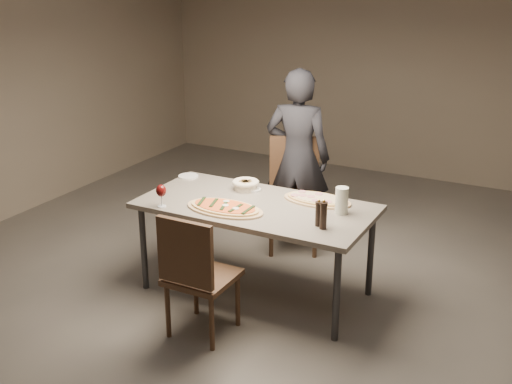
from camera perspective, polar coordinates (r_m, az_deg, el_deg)
The scene contains 14 objects.
room at distance 4.74m, azimuth 0.00°, elevation 6.27°, with size 7.00×7.00×7.00m.
dining_table at distance 4.95m, azimuth 0.00°, elevation -1.71°, with size 1.80×0.90×0.75m.
zucchini_pizza at distance 4.82m, azimuth -2.79°, elevation -1.41°, with size 0.62×0.35×0.05m.
ham_pizza at distance 5.01m, azimuth 5.45°, elevation -0.65°, with size 0.55×0.30×0.04m.
bread_basket at distance 5.23m, azimuth -0.93°, elevation 0.71°, with size 0.22×0.22×0.08m.
oil_dish at distance 5.23m, azimuth -0.23°, elevation 0.23°, with size 0.13×0.13×0.01m.
pepper_mill_left at distance 4.52m, azimuth 5.58°, elevation -1.90°, with size 0.05×0.05×0.20m.
pepper_mill_right at distance 4.47m, azimuth 6.01°, elevation -2.05°, with size 0.06×0.06×0.22m.
carafe at distance 4.76m, azimuth 7.63°, elevation -0.75°, with size 0.10×0.10×0.20m.
wine_glass at distance 4.89m, azimuth -8.43°, elevation 0.05°, with size 0.08×0.08×0.18m.
side_plate at distance 5.59m, azimuth -6.03°, elevation 1.41°, with size 0.17×0.17×0.01m.
chair_near at distance 4.43m, azimuth -5.43°, elevation -6.96°, with size 0.44×0.44×0.93m.
chair_far at distance 5.88m, azimuth 3.39°, elevation 0.46°, with size 0.63×0.63×1.01m.
diner at distance 5.89m, azimuth 3.72°, elevation 3.10°, with size 0.60×0.39×1.64m, color black.
Camera 1 is at (2.15, -4.07, 2.51)m, focal length 45.00 mm.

